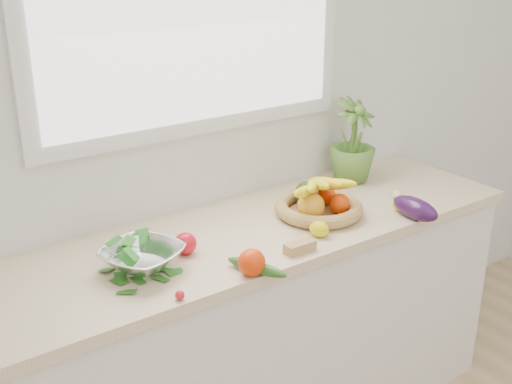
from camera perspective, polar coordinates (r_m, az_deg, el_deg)
back_wall at (r=2.41m, az=-5.45°, el=8.69°), size 4.50×0.02×2.70m
counter_cabinet at (r=2.55m, az=-1.21°, el=-13.17°), size 2.20×0.58×0.86m
countertop at (r=2.32m, az=-1.29°, el=-4.02°), size 2.24×0.62×0.04m
orange_loose at (r=2.01m, az=-0.39°, el=-6.27°), size 0.10×0.10×0.09m
lemon_a at (r=2.28m, az=5.64°, el=-3.30°), size 0.08×0.09×0.06m
lemon_b at (r=2.02m, az=-0.35°, el=-6.62°), size 0.09×0.09×0.06m
lemon_c at (r=2.54m, az=12.83°, el=-1.06°), size 0.09×0.10×0.06m
apple at (r=2.16m, az=-6.28°, el=-4.58°), size 0.10×0.10×0.08m
ginger at (r=2.17m, az=3.92°, el=-4.90°), size 0.11×0.05×0.04m
garlic_a at (r=2.65m, az=12.47°, el=-0.24°), size 0.06×0.06×0.04m
garlic_b at (r=2.63m, az=6.86°, el=-0.02°), size 0.06×0.06×0.04m
garlic_c at (r=2.50m, az=8.29°, el=-1.33°), size 0.06×0.06×0.04m
eggplant at (r=2.48m, az=13.96°, el=-1.43°), size 0.08×0.21×0.08m
cucumber at (r=2.03m, az=0.07°, el=-6.71°), size 0.12×0.22×0.04m
radish at (r=1.91m, az=-6.79°, el=-9.09°), size 0.04×0.04×0.03m
potted_herb at (r=2.78m, az=8.62°, el=4.57°), size 0.24×0.24×0.36m
fruit_basket at (r=2.45m, az=5.57°, el=-0.95°), size 0.45×0.45×0.18m
colander_with_spinach at (r=2.06m, az=-10.12°, el=-5.33°), size 0.32×0.32×0.13m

